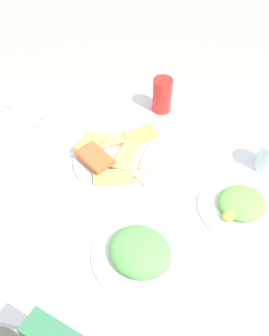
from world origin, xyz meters
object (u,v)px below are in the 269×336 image
pide_platter (124,157)px  spoon (19,117)px  salad_plate_rice (241,205)px  drinking_glass (269,156)px  salad_plate_greens (140,253)px  paper_napkin (22,115)px  dining_table (140,201)px  fork (24,111)px  soda_can (162,95)px

pide_platter → spoon: size_ratio=1.61×
spoon → pide_platter: bearing=-175.9°
salad_plate_rice → drinking_glass: size_ratio=2.38×
salad_plate_greens → spoon: (0.51, -0.44, -0.01)m
paper_napkin → spoon: (0.00, 0.02, 0.00)m
pide_platter → dining_table: bearing=127.5°
salad_plate_rice → drinking_glass: 0.19m
drinking_glass → fork: (0.82, -0.09, -0.04)m
salad_plate_greens → salad_plate_rice: (-0.24, -0.21, -0.00)m
drinking_glass → fork: bearing=-6.6°
drinking_glass → salad_plate_greens: bearing=50.9°
dining_table → pide_platter: bearing=-52.5°
salad_plate_greens → drinking_glass: bearing=-129.1°
salad_plate_greens → drinking_glass: 0.49m
spoon → fork: bearing=-69.7°
dining_table → soda_can: soda_can is taller
salad_plate_rice → paper_napkin: 0.79m
pide_platter → spoon: pide_platter is taller
salad_plate_rice → salad_plate_greens: bearing=40.8°
pide_platter → spoon: (0.39, -0.11, -0.01)m
paper_napkin → fork: fork is taller
fork → soda_can: bearing=-150.0°
dining_table → spoon: spoon is taller
salad_plate_greens → fork: size_ratio=1.40×
dining_table → salad_plate_rice: (-0.28, 0.02, 0.09)m
spoon → soda_can: bearing=-141.6°
dining_table → pide_platter: pide_platter is taller
salad_plate_rice → fork: bearing=-19.6°
salad_plate_greens → paper_napkin: salad_plate_greens is taller
salad_plate_greens → soda_can: size_ratio=1.97×
dining_table → soda_can: bearing=-89.9°
paper_napkin → drinking_glass: bearing=174.7°
salad_plate_rice → soda_can: soda_can is taller
drinking_glass → dining_table: bearing=23.0°
salad_plate_rice → dining_table: bearing=-4.5°
salad_plate_greens → salad_plate_rice: 0.32m
salad_plate_rice → spoon: salad_plate_rice is taller
salad_plate_rice → paper_napkin: (0.75, -0.25, -0.01)m
pide_platter → drinking_glass: (-0.43, -0.06, 0.04)m
soda_can → dining_table: bearing=90.1°
pide_platter → salad_plate_rice: (-0.36, 0.12, 0.00)m
dining_table → drinking_glass: (-0.35, -0.15, 0.12)m
dining_table → pide_platter: (0.07, -0.09, 0.08)m
soda_can → fork: (0.46, 0.12, -0.06)m
salad_plate_greens → drinking_glass: (-0.31, -0.38, 0.03)m
salad_plate_rice → fork: salad_plate_rice is taller
salad_plate_greens → fork: bearing=-43.0°
dining_table → salad_plate_greens: (-0.04, 0.23, 0.09)m
salad_plate_greens → dining_table: bearing=-79.1°
salad_plate_rice → paper_napkin: salad_plate_rice is taller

